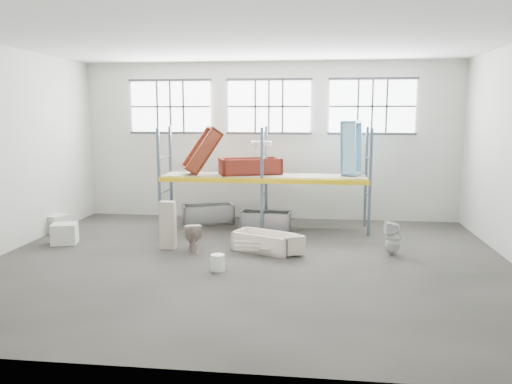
# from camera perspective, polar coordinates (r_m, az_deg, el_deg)

# --- Properties ---
(floor) EXTENTS (12.00, 10.00, 0.10)m
(floor) POSITION_cam_1_polar(r_m,az_deg,el_deg) (11.72, -0.89, -8.16)
(floor) COLOR #4D4942
(floor) RESTS_ON ground
(ceiling) EXTENTS (12.00, 10.00, 0.10)m
(ceiling) POSITION_cam_1_polar(r_m,az_deg,el_deg) (11.33, -0.95, 17.33)
(ceiling) COLOR silver
(ceiling) RESTS_ON ground
(wall_back) EXTENTS (12.00, 0.10, 5.00)m
(wall_back) POSITION_cam_1_polar(r_m,az_deg,el_deg) (16.25, 1.50, 5.77)
(wall_back) COLOR #B8B8AA
(wall_back) RESTS_ON ground
(wall_front) EXTENTS (12.00, 0.10, 5.00)m
(wall_front) POSITION_cam_1_polar(r_m,az_deg,el_deg) (6.30, -7.14, 0.71)
(wall_front) COLOR #A9A99C
(wall_front) RESTS_ON ground
(window_left) EXTENTS (2.60, 0.04, 1.60)m
(window_left) POSITION_cam_1_polar(r_m,az_deg,el_deg) (16.72, -9.65, 9.51)
(window_left) COLOR white
(window_left) RESTS_ON wall_back
(window_mid) EXTENTS (2.60, 0.04, 1.60)m
(window_mid) POSITION_cam_1_polar(r_m,az_deg,el_deg) (16.12, 1.48, 9.66)
(window_mid) COLOR white
(window_mid) RESTS_ON wall_back
(window_right) EXTENTS (2.60, 0.04, 1.60)m
(window_right) POSITION_cam_1_polar(r_m,az_deg,el_deg) (16.13, 13.03, 9.43)
(window_right) COLOR white
(window_right) RESTS_ON wall_back
(rack_upright_la) EXTENTS (0.08, 0.08, 3.00)m
(rack_upright_la) POSITION_cam_1_polar(r_m,az_deg,el_deg) (14.83, -10.93, 1.43)
(rack_upright_la) COLOR slate
(rack_upright_la) RESTS_ON floor
(rack_upright_lb) EXTENTS (0.08, 0.08, 3.00)m
(rack_upright_lb) POSITION_cam_1_polar(r_m,az_deg,el_deg) (15.97, -9.62, 1.99)
(rack_upright_lb) COLOR slate
(rack_upright_lb) RESTS_ON floor
(rack_upright_ma) EXTENTS (0.08, 0.08, 3.00)m
(rack_upright_ma) POSITION_cam_1_polar(r_m,az_deg,el_deg) (14.21, 0.68, 1.27)
(rack_upright_ma) COLOR slate
(rack_upright_ma) RESTS_ON floor
(rack_upright_mb) EXTENTS (0.08, 0.08, 3.00)m
(rack_upright_mb) POSITION_cam_1_polar(r_m,az_deg,el_deg) (15.39, 1.16, 1.86)
(rack_upright_mb) COLOR slate
(rack_upright_mb) RESTS_ON floor
(rack_upright_ra) EXTENTS (0.08, 0.08, 3.00)m
(rack_upright_ra) POSITION_cam_1_polar(r_m,az_deg,el_deg) (14.21, 12.80, 1.04)
(rack_upright_ra) COLOR slate
(rack_upright_ra) RESTS_ON floor
(rack_upright_rb) EXTENTS (0.08, 0.08, 3.00)m
(rack_upright_rb) POSITION_cam_1_polar(r_m,az_deg,el_deg) (15.39, 12.35, 1.65)
(rack_upright_rb) COLOR slate
(rack_upright_rb) RESTS_ON floor
(rack_beam_front) EXTENTS (6.00, 0.10, 0.14)m
(rack_beam_front) POSITION_cam_1_polar(r_m,az_deg,el_deg) (14.21, 0.68, 1.27)
(rack_beam_front) COLOR yellow
(rack_beam_front) RESTS_ON floor
(rack_beam_back) EXTENTS (6.00, 0.10, 0.14)m
(rack_beam_back) POSITION_cam_1_polar(r_m,az_deg,el_deg) (15.39, 1.16, 1.86)
(rack_beam_back) COLOR yellow
(rack_beam_back) RESTS_ON floor
(shelf_deck) EXTENTS (5.90, 1.10, 0.03)m
(shelf_deck) POSITION_cam_1_polar(r_m,az_deg,el_deg) (14.79, 0.93, 1.88)
(shelf_deck) COLOR gray
(shelf_deck) RESTS_ON floor
(wet_patch) EXTENTS (1.80, 1.80, 0.00)m
(wet_patch) POSITION_cam_1_polar(r_m,az_deg,el_deg) (14.29, 0.58, -4.80)
(wet_patch) COLOR black
(wet_patch) RESTS_ON floor
(bathtub_beige) EXTENTS (1.74, 1.32, 0.46)m
(bathtub_beige) POSITION_cam_1_polar(r_m,az_deg,el_deg) (12.55, 1.02, -5.67)
(bathtub_beige) COLOR white
(bathtub_beige) RESTS_ON floor
(cistern_spare) EXTENTS (0.51, 0.35, 0.44)m
(cistern_spare) POSITION_cam_1_polar(r_m,az_deg,el_deg) (12.09, 4.43, -6.03)
(cistern_spare) COLOR beige
(cistern_spare) RESTS_ON bathtub_beige
(sink_in_tub) EXTENTS (0.44, 0.44, 0.14)m
(sink_in_tub) POSITION_cam_1_polar(r_m,az_deg,el_deg) (12.18, 1.10, -6.48)
(sink_in_tub) COLOR beige
(sink_in_tub) RESTS_ON bathtub_beige
(toilet_beige) EXTENTS (0.60, 0.80, 0.73)m
(toilet_beige) POSITION_cam_1_polar(r_m,az_deg,el_deg) (12.56, -7.18, -5.09)
(toilet_beige) COLOR #C2ABA1
(toilet_beige) RESTS_ON floor
(cistern_tall) EXTENTS (0.40, 0.26, 1.21)m
(cistern_tall) POSITION_cam_1_polar(r_m,az_deg,el_deg) (12.90, -9.95, -3.70)
(cistern_tall) COLOR #C1B29E
(cistern_tall) RESTS_ON floor
(toilet_white) EXTENTS (0.41, 0.40, 0.82)m
(toilet_white) POSITION_cam_1_polar(r_m,az_deg,el_deg) (12.63, 15.24, -5.05)
(toilet_white) COLOR silver
(toilet_white) RESTS_ON floor
(steel_tub_left) EXTENTS (1.72, 1.20, 0.57)m
(steel_tub_left) POSITION_cam_1_polar(r_m,az_deg,el_deg) (15.77, -5.42, -2.48)
(steel_tub_left) COLOR #B7BBBF
(steel_tub_left) RESTS_ON floor
(steel_tub_right) EXTENTS (1.48, 0.73, 0.53)m
(steel_tub_right) POSITION_cam_1_polar(r_m,az_deg,el_deg) (14.83, 1.14, -3.25)
(steel_tub_right) COLOR #ADB1B6
(steel_tub_right) RESTS_ON floor
(rust_tub_flat) EXTENTS (1.97, 1.41, 0.50)m
(rust_tub_flat) POSITION_cam_1_polar(r_m,az_deg,el_deg) (14.96, -0.67, 2.89)
(rust_tub_flat) COLOR maroon
(rust_tub_flat) RESTS_ON shelf_deck
(rust_tub_tilted) EXTENTS (1.36, 1.13, 1.43)m
(rust_tub_tilted) POSITION_cam_1_polar(r_m,az_deg,el_deg) (15.03, -6.14, 4.68)
(rust_tub_tilted) COLOR maroon
(rust_tub_tilted) RESTS_ON shelf_deck
(sink_on_shelf) EXTENTS (0.69, 0.57, 0.55)m
(sink_on_shelf) POSITION_cam_1_polar(r_m,az_deg,el_deg) (14.64, 0.62, 3.84)
(sink_on_shelf) COLOR silver
(sink_on_shelf) RESTS_ON rust_tub_flat
(blue_tub_upright) EXTENTS (0.70, 0.85, 1.57)m
(blue_tub_upright) POSITION_cam_1_polar(r_m,az_deg,el_deg) (14.91, 10.75, 4.93)
(blue_tub_upright) COLOR #82BDE1
(blue_tub_upright) RESTS_ON shelf_deck
(bucket) EXTENTS (0.38, 0.38, 0.36)m
(bucket) POSITION_cam_1_polar(r_m,az_deg,el_deg) (11.08, -4.35, -7.97)
(bucket) COLOR silver
(bucket) RESTS_ON floor
(carton_near) EXTENTS (0.75, 0.69, 0.53)m
(carton_near) POSITION_cam_1_polar(r_m,az_deg,el_deg) (14.16, -20.88, -4.43)
(carton_near) COLOR silver
(carton_near) RESTS_ON floor
(carton_far) EXTENTS (0.76, 0.76, 0.50)m
(carton_far) POSITION_cam_1_polar(r_m,az_deg,el_deg) (15.64, -21.77, -3.32)
(carton_far) COLOR beige
(carton_far) RESTS_ON floor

